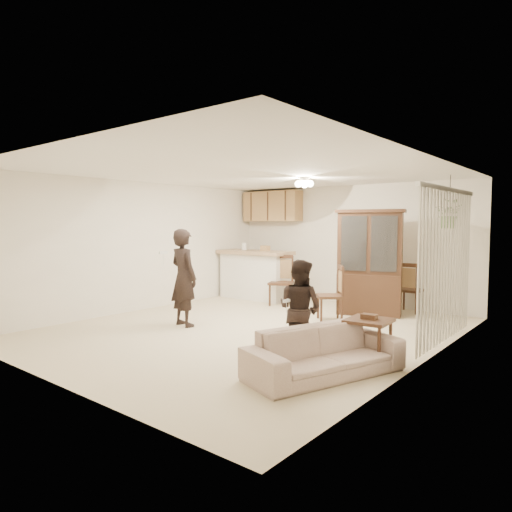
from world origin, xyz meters
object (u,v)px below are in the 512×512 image
Objects in this scene: chair_bar at (281,291)px; chair_hutch_left at (330,305)px; sofa at (325,343)px; child at (300,305)px; china_hutch at (370,263)px; side_table at (369,340)px; chair_hutch_right at (410,298)px; adult at (184,272)px.

chair_bar reaches higher than chair_hutch_left.
sofa is at bearing -70.24° from chair_bar.
child is 0.69× the size of china_hutch.
chair_bar reaches higher than side_table.
china_hutch is 1.88× the size of chair_bar.
chair_bar is at bearing -153.96° from chair_hutch_left.
chair_hutch_right is at bearing 28.24° from sofa.
adult is at bearing 96.94° from sofa.
chair_bar is at bearing 168.93° from china_hutch.
side_table is (1.30, -2.80, -0.68)m from china_hutch.
side_table is at bearing -171.10° from adult.
side_table is 4.08m from chair_bar.
chair_hutch_left is at bearing -46.40° from chair_bar.
adult is 1.89× the size of chair_hutch_right.
china_hutch is at bearing -80.53° from child.
chair_hutch_left is at bearing -126.60° from china_hutch.
side_table is 0.63× the size of chair_hutch_right.
side_table is at bearing -82.90° from china_hutch.
adult reaches higher than child.
china_hutch is 1.19m from chair_hutch_left.
chair_bar is (-2.38, 2.90, -0.38)m from child.
chair_bar is (-3.16, 2.58, 0.01)m from side_table.
chair_bar is 1.09× the size of chair_hutch_right.
child is (2.50, -0.33, -0.22)m from adult.
side_table is at bearing -61.46° from chair_bar.
chair_hutch_left is at bearing 61.48° from chair_hutch_right.
sofa is at bearing 96.25° from chair_hutch_right.
child is 3.77m from chair_bar.
chair_hutch_right is (2.49, 3.51, -0.63)m from adult.
adult is 1.73× the size of chair_bar.
adult is 0.92× the size of china_hutch.
side_table is 0.63× the size of chair_hutch_left.
adult is 1.33× the size of child.
chair_hutch_right is at bearing 102.71° from side_table.
chair_hutch_right is (-0.01, 3.83, -0.41)m from child.
sofa is at bearing -104.67° from side_table.
china_hutch reaches higher than chair_bar.
child reaches higher than chair_bar.
adult is 2.59m from chair_hutch_left.
chair_bar is at bearing -50.58° from child.
chair_bar is at bearing -83.75° from adult.
side_table is 0.58× the size of chair_bar.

